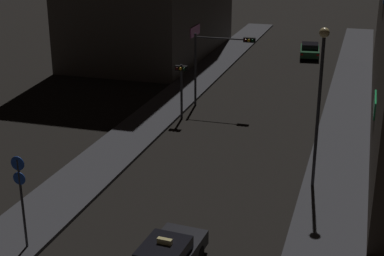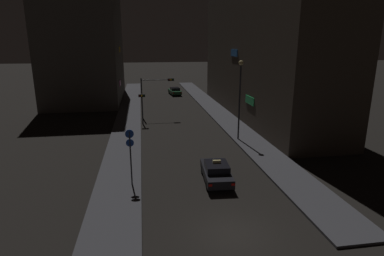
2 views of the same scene
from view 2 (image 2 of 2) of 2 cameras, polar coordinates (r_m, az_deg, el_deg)
ground_plane at (r=17.48m, az=7.23°, el=-18.50°), size 300.00×300.00×0.00m
sidewalk_left at (r=45.56m, az=-11.25°, el=2.73°), size 3.20×65.17×0.16m
sidewalk_right at (r=46.73m, az=4.24°, el=3.29°), size 3.20×65.17×0.16m
building_facade_left at (r=57.30m, az=-18.72°, el=14.02°), size 11.20×20.84×18.57m
building_facade_right at (r=43.99m, az=12.34°, el=14.08°), size 7.27×34.35×18.17m
taxi at (r=22.87m, az=4.41°, el=-7.85°), size 2.09×4.56×1.62m
far_car at (r=60.64m, az=-3.12°, el=6.67°), size 2.26×4.61×1.42m
traffic_light_overhead at (r=41.61m, az=-6.83°, el=6.98°), size 4.31×0.42×5.25m
traffic_light_left_kerb at (r=38.59m, az=-9.01°, el=4.58°), size 0.80×0.42×3.77m
sign_pole_left at (r=21.74m, az=-11.06°, el=-4.25°), size 0.58×0.10×3.93m
street_lamp_near_block at (r=31.48m, az=8.66°, el=6.95°), size 0.47×0.47×7.86m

